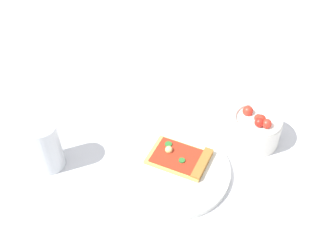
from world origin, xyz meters
TOP-DOWN VIEW (x-y plane):
  - ground_plane at (0.00, 0.00)m, footprint 2.40×2.40m
  - plate at (0.03, -0.03)m, footprint 0.25×0.25m
  - pizza_slice_main at (0.03, 0.00)m, footprint 0.14×0.11m
  - salad_bowl at (0.13, 0.16)m, footprint 0.11×0.11m
  - soda_glass at (-0.21, -0.17)m, footprint 0.07×0.07m
  - paper_napkin at (-0.13, 0.27)m, footprint 0.17×0.14m

SIDE VIEW (x-z plane):
  - ground_plane at x=0.00m, z-range 0.00..0.00m
  - paper_napkin at x=-0.13m, z-range 0.00..0.00m
  - plate at x=0.03m, z-range 0.00..0.01m
  - pizza_slice_main at x=0.03m, z-range 0.01..0.03m
  - salad_bowl at x=0.13m, z-range 0.00..0.08m
  - soda_glass at x=-0.21m, z-range 0.00..0.12m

